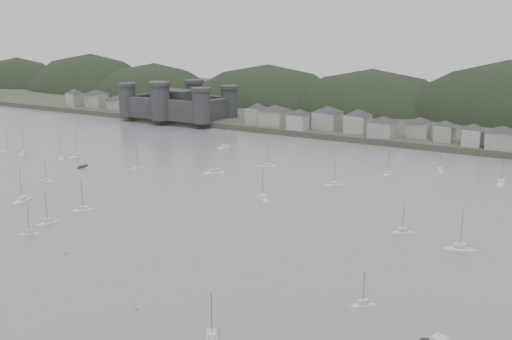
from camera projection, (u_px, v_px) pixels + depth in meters
The scene contains 8 objects.
ground at pixel (100, 252), 148.39m from camera, with size 900.00×900.00×0.00m, color slate.
far_shore_land at pixel (429, 111), 392.43m from camera, with size 900.00×250.00×3.00m, color #383D2D.
forested_ridge at pixel (424, 136), 371.75m from camera, with size 851.55×103.94×102.57m.
castle at pixel (178, 103), 355.89m from camera, with size 66.00×43.00×20.00m.
waterfront_town at pixel (471, 131), 272.50m from camera, with size 451.48×28.46×12.92m.
moored_fleet at pixel (226, 192), 202.69m from camera, with size 263.69×160.16×13.56m.
motor_launch_far at pixel (83, 166), 240.13m from camera, with size 4.51×7.70×3.75m.
mooring_buoys at pixel (178, 200), 192.83m from camera, with size 179.84×154.03×0.70m.
Camera 1 is at (106.47, -98.25, 54.79)m, focal length 41.34 mm.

